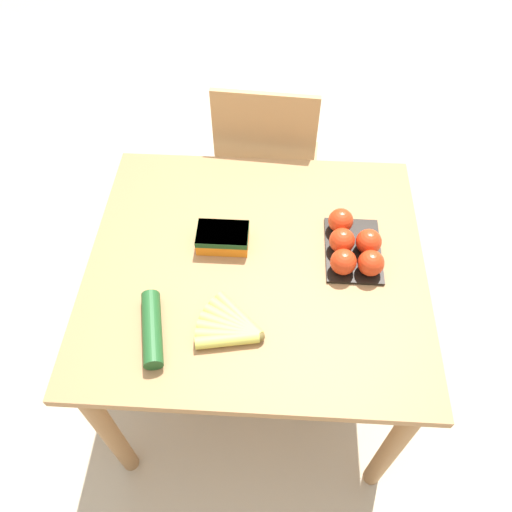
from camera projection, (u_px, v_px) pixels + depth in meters
name	position (u px, v px, depth m)	size (l,w,h in m)	color
ground_plane	(256.00, 369.00, 2.15)	(12.00, 12.00, 0.00)	#B7A88E
dining_table	(256.00, 284.00, 1.63)	(1.03, 0.94, 0.77)	#9E7044
chair	(267.00, 172.00, 2.15)	(0.45, 0.43, 0.99)	tan
banana_bunch	(232.00, 327.00, 1.37)	(0.19, 0.18, 0.04)	brown
tomato_pack	(353.00, 246.00, 1.51)	(0.17, 0.25, 0.09)	black
carrot_bag	(223.00, 237.00, 1.55)	(0.16, 0.10, 0.06)	orange
cucumber_near	(152.00, 329.00, 1.36)	(0.10, 0.23, 0.05)	#1E5123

